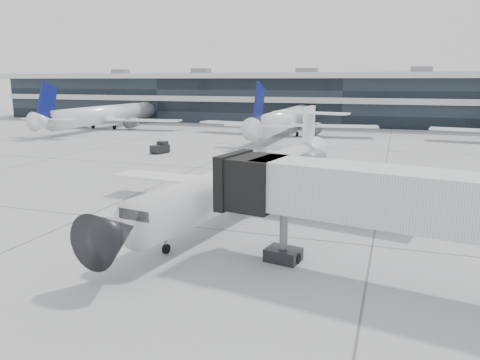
% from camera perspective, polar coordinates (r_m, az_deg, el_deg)
% --- Properties ---
extents(ground, '(220.00, 220.00, 0.00)m').
position_cam_1_polar(ground, '(31.12, -2.96, -6.03)').
color(ground, gray).
rests_on(ground, ground).
extents(terminal, '(170.00, 22.00, 10.00)m').
position_cam_1_polar(terminal, '(110.13, 13.00, 9.38)').
color(terminal, black).
rests_on(terminal, ground).
extents(bg_jet_left, '(32.00, 40.00, 9.60)m').
position_cam_1_polar(bg_jet_left, '(100.11, -15.62, 6.13)').
color(bg_jet_left, white).
rests_on(bg_jet_left, ground).
extents(bg_jet_center, '(32.00, 40.00, 9.60)m').
position_cam_1_polar(bg_jet_center, '(85.18, 5.61, 5.54)').
color(bg_jet_center, white).
rests_on(bg_jet_center, ground).
extents(regional_jet, '(24.92, 31.08, 7.19)m').
position_cam_1_polar(regional_jet, '(35.35, 1.36, 0.32)').
color(regional_jet, white).
rests_on(regional_jet, ground).
extents(jet_bridge, '(18.06, 6.71, 5.82)m').
position_cam_1_polar(jet_bridge, '(22.95, 20.57, -2.39)').
color(jet_bridge, '#BABCBF').
rests_on(jet_bridge, ground).
extents(traffic_cone, '(0.49, 0.49, 0.55)m').
position_cam_1_polar(traffic_cone, '(46.38, -3.35, 0.38)').
color(traffic_cone, orange).
rests_on(traffic_cone, ground).
extents(far_tug, '(2.02, 2.74, 1.56)m').
position_cam_1_polar(far_tug, '(63.94, -9.69, 3.87)').
color(far_tug, black).
rests_on(far_tug, ground).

